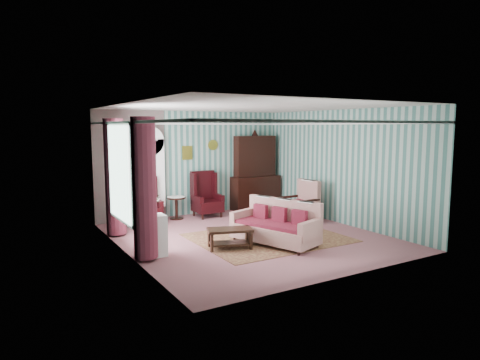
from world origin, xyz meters
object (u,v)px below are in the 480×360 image
round_side_table (176,208)px  floral_armchair (299,204)px  bookcase (149,178)px  sofa (275,223)px  plant_stand (151,236)px  dresser_hutch (256,170)px  wingback_right (207,194)px  coffee_table (230,239)px  wingback_left (145,200)px  nest_table (309,208)px  seated_woman (145,201)px

round_side_table → floral_armchair: 3.26m
bookcase → sofa: 3.97m
plant_stand → sofa: size_ratio=0.43×
dresser_hutch → wingback_right: size_ratio=1.89×
sofa → coffee_table: bearing=60.7°
wingback_left → floral_armchair: (3.50, -1.81, -0.14)m
sofa → coffee_table: size_ratio=2.07×
nest_table → plant_stand: 5.02m
bookcase → plant_stand: size_ratio=2.80×
floral_armchair → wingback_right: bearing=42.7°
nest_table → floral_armchair: floral_armchair is taller
coffee_table → wingback_left: bearing=103.9°
dresser_hutch → coffee_table: size_ratio=2.61×
wingback_left → coffee_table: wingback_left is taller
wingback_left → coffee_table: size_ratio=1.38×
coffee_table → sofa: bearing=-10.3°
bookcase → round_side_table: 1.07m
wingback_left → coffee_table: bearing=-76.1°
seated_woman → sofa: (1.74, -3.23, -0.13)m
dresser_hutch → sofa: bearing=-116.7°
dresser_hutch → round_side_table: (-2.60, -0.12, -0.88)m
wingback_right → round_side_table: bearing=170.0°
nest_table → coffee_table: bearing=-155.7°
seated_woman → floral_armchair: (3.50, -1.81, -0.11)m
wingback_right → sofa: 3.23m
bookcase → dresser_hutch: (3.25, -0.12, 0.06)m
wingback_right → plant_stand: wingback_right is taller
round_side_table → plant_stand: size_ratio=0.75×
wingback_left → sofa: 3.67m
sofa → nest_table: bearing=-73.2°
seated_woman → plant_stand: seated_woman is taller
wingback_left → round_side_table: bearing=9.5°
coffee_table → nest_table: bearing=24.3°
dresser_hutch → floral_armchair: dresser_hutch is taller
dresser_hutch → coffee_table: dresser_hutch is taller
wingback_left → floral_armchair: wingback_left is taller
round_side_table → coffee_table: (-0.15, -3.20, -0.09)m
sofa → plant_stand: bearing=60.4°
seated_woman → nest_table: seated_woman is taller
wingback_left → floral_armchair: size_ratio=1.29×
floral_armchair → wingback_left: bearing=61.3°
sofa → dresser_hutch: bearing=-45.7°
seated_woman → sofa: size_ratio=0.63×
dresser_hutch → round_side_table: bearing=-177.4°
round_side_table → sofa: 3.48m
bookcase → nest_table: 4.37m
dresser_hutch → nest_table: (0.57, -1.82, -0.91)m
seated_woman → coffee_table: size_ratio=1.31×
seated_woman → plant_stand: (-0.80, -2.75, -0.19)m
wingback_right → coffee_table: wingback_right is taller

